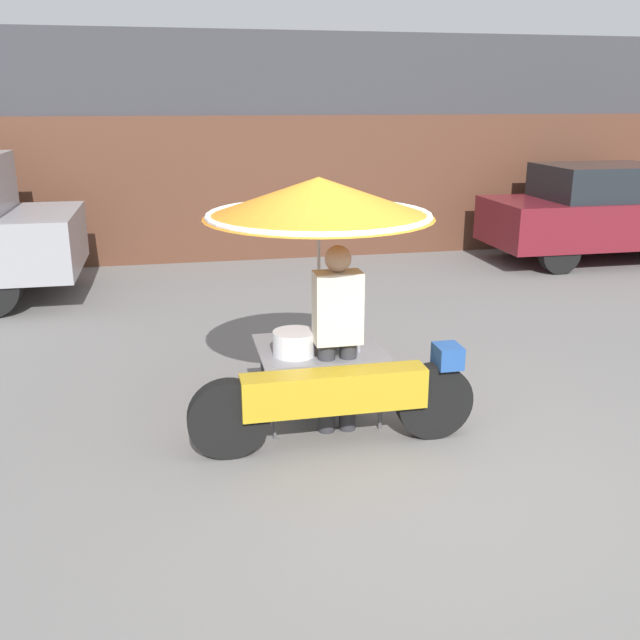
{
  "coord_description": "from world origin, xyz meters",
  "views": [
    {
      "loc": [
        -1.68,
        -4.63,
        2.66
      ],
      "look_at": [
        -0.51,
        0.92,
        0.89
      ],
      "focal_mm": 40.0,
      "sensor_mm": 36.0,
      "label": 1
    }
  ],
  "objects": [
    {
      "name": "parked_car",
      "position": [
        5.54,
        6.11,
        0.82
      ],
      "size": [
        4.14,
        1.69,
        1.62
      ],
      "color": "black",
      "rests_on": "ground"
    },
    {
      "name": "shopfront_building",
      "position": [
        0.0,
        8.44,
        1.85
      ],
      "size": [
        28.0,
        2.06,
        3.71
      ],
      "color": "#38383D",
      "rests_on": "ground"
    },
    {
      "name": "vendor_person",
      "position": [
        -0.43,
        0.66,
        0.88
      ],
      "size": [
        0.38,
        0.22,
        1.57
      ],
      "color": "#2D2D33",
      "rests_on": "ground"
    },
    {
      "name": "vendor_motorcycle_cart",
      "position": [
        -0.51,
        0.9,
        1.59
      ],
      "size": [
        2.29,
        1.87,
        2.07
      ],
      "color": "black",
      "rests_on": "ground"
    },
    {
      "name": "ground_plane",
      "position": [
        0.0,
        0.0,
        0.0
      ],
      "size": [
        36.0,
        36.0,
        0.0
      ],
      "primitive_type": "plane",
      "color": "slate"
    }
  ]
}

